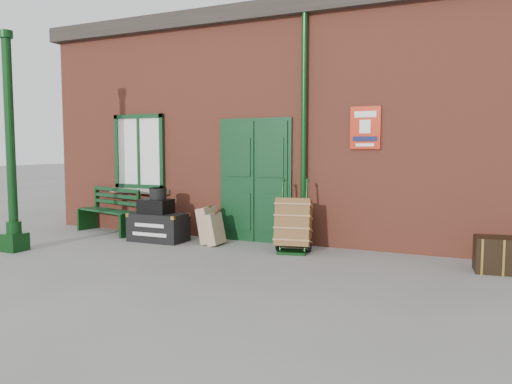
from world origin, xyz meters
The scene contains 11 objects.
ground centered at (0.00, 0.00, 0.00)m, with size 80.00×80.00×0.00m, color gray.
station_building centered at (0.00, 3.49, 2.16)m, with size 10.30×4.30×4.36m.
canopy_column centered at (-3.60, -1.00, 1.41)m, with size 0.34×0.34×3.61m.
bench centered at (-3.39, 1.13, 0.47)m, with size 1.58×0.83×0.94m.
houdini_trunk centered at (-1.94, 0.75, 0.26)m, with size 1.04×0.57×0.52m, color black.
strongbox centered at (-1.99, 0.75, 0.65)m, with size 0.57×0.42×0.26m, color black.
hatbox centered at (-1.96, 0.78, 0.88)m, with size 0.31×0.31×0.21m, color black.
suitcase_back centered at (-0.98, 0.94, 0.33)m, with size 0.18×0.46×0.65m, color tan.
suitcase_front centered at (-0.80, 0.84, 0.29)m, with size 0.17×0.41×0.55m, color tan.
porter_trolley centered at (0.67, 0.89, 0.46)m, with size 0.69×0.73×1.18m.
dark_trunk centered at (3.76, 0.79, 0.25)m, with size 0.68×0.44×0.49m, color black.
Camera 1 is at (3.53, -6.78, 1.71)m, focal length 35.00 mm.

